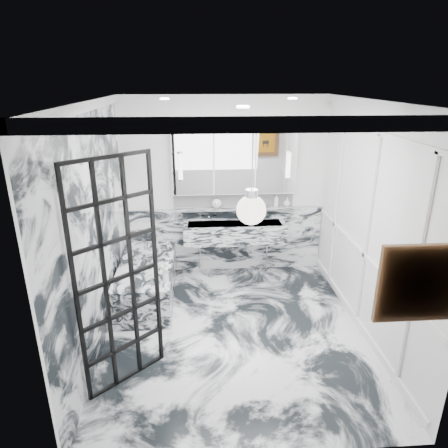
{
  "coord_description": "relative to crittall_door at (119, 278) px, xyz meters",
  "views": [
    {
      "loc": [
        -0.43,
        -4.28,
        3.02
      ],
      "look_at": [
        -0.09,
        0.5,
        1.26
      ],
      "focal_mm": 32.0,
      "sensor_mm": 36.0,
      "label": 1
    }
  ],
  "objects": [
    {
      "name": "floor",
      "position": [
        1.21,
        0.76,
        -1.19
      ],
      "size": [
        3.6,
        3.6,
        0.0
      ],
      "primitive_type": "plane",
      "color": "silver",
      "rests_on": "ground"
    },
    {
      "name": "ceiling",
      "position": [
        1.21,
        0.76,
        1.61
      ],
      "size": [
        3.6,
        3.6,
        0.0
      ],
      "primitive_type": "plane",
      "rotation": [
        3.14,
        0.0,
        0.0
      ],
      "color": "white",
      "rests_on": "wall_back"
    },
    {
      "name": "wall_back",
      "position": [
        1.21,
        2.56,
        0.21
      ],
      "size": [
        3.6,
        0.0,
        3.6
      ],
      "primitive_type": "plane",
      "rotation": [
        1.57,
        0.0,
        0.0
      ],
      "color": "white",
      "rests_on": "floor"
    },
    {
      "name": "wall_front",
      "position": [
        1.21,
        -1.04,
        0.21
      ],
      "size": [
        3.6,
        0.0,
        3.6
      ],
      "primitive_type": "plane",
      "rotation": [
        -1.57,
        0.0,
        0.0
      ],
      "color": "white",
      "rests_on": "floor"
    },
    {
      "name": "wall_left",
      "position": [
        -0.39,
        0.76,
        0.21
      ],
      "size": [
        0.0,
        3.6,
        3.6
      ],
      "primitive_type": "plane",
      "rotation": [
        1.57,
        0.0,
        1.57
      ],
      "color": "white",
      "rests_on": "floor"
    },
    {
      "name": "wall_right",
      "position": [
        2.81,
        0.76,
        0.21
      ],
      "size": [
        0.0,
        3.6,
        3.6
      ],
      "primitive_type": "plane",
      "rotation": [
        1.57,
        0.0,
        -1.57
      ],
      "color": "white",
      "rests_on": "floor"
    },
    {
      "name": "marble_clad_back",
      "position": [
        1.21,
        2.53,
        -0.66
      ],
      "size": [
        3.18,
        0.05,
        1.05
      ],
      "primitive_type": "cube",
      "color": "silver",
      "rests_on": "floor"
    },
    {
      "name": "marble_clad_left",
      "position": [
        -0.37,
        0.76,
        0.15
      ],
      "size": [
        0.02,
        3.56,
        2.68
      ],
      "primitive_type": "cube",
      "color": "silver",
      "rests_on": "floor"
    },
    {
      "name": "panel_molding",
      "position": [
        2.79,
        0.76,
        0.11
      ],
      "size": [
        0.03,
        3.4,
        2.3
      ],
      "primitive_type": "cube",
      "color": "white",
      "rests_on": "floor"
    },
    {
      "name": "soap_bottle_a",
      "position": [
        2.04,
        2.47,
        0.01
      ],
      "size": [
        0.1,
        0.1,
        0.21
      ],
      "primitive_type": "imported",
      "rotation": [
        0.0,
        0.0,
        -0.17
      ],
      "color": "#8C5919",
      "rests_on": "ledge"
    },
    {
      "name": "soap_bottle_b",
      "position": [
        1.77,
        2.47,
        -0.01
      ],
      "size": [
        0.1,
        0.1,
        0.18
      ],
      "primitive_type": "imported",
      "rotation": [
        0.0,
        0.0,
        0.34
      ],
      "color": "#4C4C51",
      "rests_on": "ledge"
    },
    {
      "name": "soap_bottle_c",
      "position": [
        2.21,
        2.47,
        -0.03
      ],
      "size": [
        0.14,
        0.14,
        0.14
      ],
      "primitive_type": "imported",
      "rotation": [
        0.0,
        0.0,
        0.33
      ],
      "color": "silver",
      "rests_on": "ledge"
    },
    {
      "name": "face_pot",
      "position": [
        1.09,
        2.47,
        -0.02
      ],
      "size": [
        0.16,
        0.16,
        0.16
      ],
      "primitive_type": "sphere",
      "color": "white",
      "rests_on": "ledge"
    },
    {
      "name": "amber_bottle",
      "position": [
        1.66,
        2.47,
        -0.05
      ],
      "size": [
        0.04,
        0.04,
        0.1
      ],
      "primitive_type": "cylinder",
      "color": "#8C5919",
      "rests_on": "ledge"
    },
    {
      "name": "flower_vase",
      "position": [
        0.35,
        1.12,
        -0.58
      ],
      "size": [
        0.08,
        0.08,
        0.12
      ],
      "primitive_type": "cylinder",
      "color": "silver",
      "rests_on": "bathtub"
    },
    {
      "name": "crittall_door",
      "position": [
        0.0,
        0.0,
        0.0
      ],
      "size": [
        0.69,
        0.61,
        2.38
      ],
      "primitive_type": null,
      "rotation": [
        0.0,
        0.0,
        0.72
      ],
      "color": "black",
      "rests_on": "floor"
    },
    {
      "name": "artwork",
      "position": [
        2.41,
        -1.0,
        0.4
      ],
      "size": [
        0.53,
        0.05,
        0.53
      ],
      "primitive_type": "cube",
      "color": "#B87F12",
      "rests_on": "wall_front"
    },
    {
      "name": "pendant_light",
      "position": [
        1.21,
        -0.52,
        0.84
      ],
      "size": [
        0.24,
        0.24,
        0.24
      ],
      "primitive_type": "sphere",
      "color": "white",
      "rests_on": "ceiling"
    },
    {
      "name": "trough_sink",
      "position": [
        1.36,
        2.31,
        -0.46
      ],
      "size": [
        1.6,
        0.45,
        0.3
      ],
      "primitive_type": "cube",
      "color": "silver",
      "rests_on": "wall_back"
    },
    {
      "name": "ledge",
      "position": [
        1.36,
        2.48,
        -0.12
      ],
      "size": [
        1.9,
        0.14,
        0.04
      ],
      "primitive_type": "cube",
      "color": "silver",
      "rests_on": "wall_back"
    },
    {
      "name": "subway_tile",
      "position": [
        1.36,
        2.54,
        0.02
      ],
      "size": [
        1.9,
        0.03,
        0.23
      ],
      "primitive_type": "cube",
      "color": "white",
      "rests_on": "wall_back"
    },
    {
      "name": "mirror_cabinet",
      "position": [
        1.36,
        2.48,
        0.63
      ],
      "size": [
        1.9,
        0.16,
        1.0
      ],
      "primitive_type": "cube",
      "color": "white",
      "rests_on": "wall_back"
    },
    {
      "name": "sconce_left",
      "position": [
        0.54,
        2.39,
        0.59
      ],
      "size": [
        0.07,
        0.07,
        0.4
      ],
      "primitive_type": "cylinder",
      "color": "white",
      "rests_on": "mirror_cabinet"
    },
    {
      "name": "sconce_right",
      "position": [
        2.18,
        2.39,
        0.59
      ],
      "size": [
        0.07,
        0.07,
        0.4
      ],
      "primitive_type": "cylinder",
      "color": "white",
      "rests_on": "mirror_cabinet"
    },
    {
      "name": "bathtub",
      "position": [
        0.04,
        1.65,
        -0.91
      ],
      "size": [
        0.75,
        1.65,
        0.55
      ],
      "primitive_type": "cube",
      "color": "silver",
      "rests_on": "floor"
    }
  ]
}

